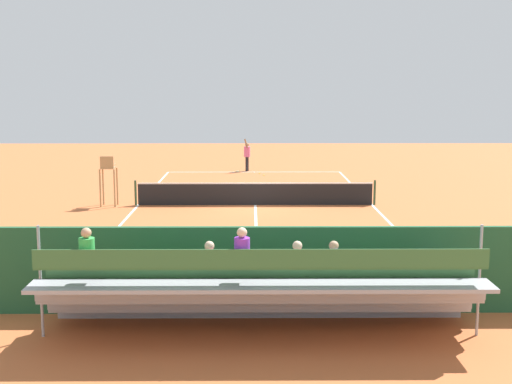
{
  "coord_description": "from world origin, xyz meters",
  "views": [
    {
      "loc": [
        0.2,
        29.31,
        5.22
      ],
      "look_at": [
        0.0,
        4.0,
        1.2
      ],
      "focal_mm": 48.91,
      "sensor_mm": 36.0,
      "label": 1
    }
  ],
  "objects_px": {
    "tennis_player": "(247,154)",
    "tennis_racket": "(237,171)",
    "courtside_bench": "(392,279)",
    "tennis_ball_near": "(264,175)",
    "equipment_bag": "(320,296)",
    "tennis_ball_far": "(260,173)",
    "umpire_chair": "(108,175)",
    "bleacher_stand": "(258,290)",
    "tennis_net": "(255,193)"
  },
  "relations": [
    {
      "from": "courtside_bench",
      "to": "tennis_ball_near",
      "type": "xyz_separation_m",
      "value": [
        2.61,
        -22.65,
        -0.53
      ]
    },
    {
      "from": "tennis_racket",
      "to": "tennis_ball_near",
      "type": "xyz_separation_m",
      "value": [
        -1.53,
        1.93,
        0.02
      ]
    },
    {
      "from": "umpire_chair",
      "to": "tennis_net",
      "type": "bearing_deg",
      "value": -178.07
    },
    {
      "from": "tennis_racket",
      "to": "tennis_ball_near",
      "type": "distance_m",
      "value": 2.47
    },
    {
      "from": "tennis_player",
      "to": "tennis_racket",
      "type": "bearing_deg",
      "value": 10.5
    },
    {
      "from": "umpire_chair",
      "to": "courtside_bench",
      "type": "bearing_deg",
      "value": 125.64
    },
    {
      "from": "tennis_racket",
      "to": "bleacher_stand",
      "type": "bearing_deg",
      "value": 92.02
    },
    {
      "from": "tennis_net",
      "to": "courtside_bench",
      "type": "xyz_separation_m",
      "value": [
        -3.17,
        13.27,
        0.06
      ]
    },
    {
      "from": "courtside_bench",
      "to": "tennis_player",
      "type": "relative_size",
      "value": 0.93
    },
    {
      "from": "umpire_chair",
      "to": "tennis_ball_far",
      "type": "relative_size",
      "value": 32.42
    },
    {
      "from": "tennis_player",
      "to": "tennis_ball_near",
      "type": "bearing_deg",
      "value": 115.11
    },
    {
      "from": "equipment_bag",
      "to": "courtside_bench",
      "type": "bearing_deg",
      "value": -175.71
    },
    {
      "from": "tennis_racket",
      "to": "courtside_bench",
      "type": "bearing_deg",
      "value": 99.56
    },
    {
      "from": "tennis_net",
      "to": "tennis_racket",
      "type": "bearing_deg",
      "value": -85.07
    },
    {
      "from": "equipment_bag",
      "to": "tennis_player",
      "type": "height_order",
      "value": "tennis_player"
    },
    {
      "from": "tennis_net",
      "to": "bleacher_stand",
      "type": "xyz_separation_m",
      "value": [
        0.04,
        15.36,
        0.44
      ]
    },
    {
      "from": "courtside_bench",
      "to": "tennis_racket",
      "type": "distance_m",
      "value": 24.94
    },
    {
      "from": "tennis_ball_far",
      "to": "tennis_player",
      "type": "bearing_deg",
      "value": -58.77
    },
    {
      "from": "courtside_bench",
      "to": "tennis_ball_near",
      "type": "relative_size",
      "value": 27.27
    },
    {
      "from": "tennis_player",
      "to": "tennis_racket",
      "type": "height_order",
      "value": "tennis_player"
    },
    {
      "from": "tennis_net",
      "to": "equipment_bag",
      "type": "xyz_separation_m",
      "value": [
        -1.45,
        13.4,
        -0.32
      ]
    },
    {
      "from": "equipment_bag",
      "to": "tennis_player",
      "type": "xyz_separation_m",
      "value": [
        1.86,
        -24.82,
        0.84
      ]
    },
    {
      "from": "equipment_bag",
      "to": "tennis_racket",
      "type": "relative_size",
      "value": 1.56
    },
    {
      "from": "tennis_player",
      "to": "tennis_ball_far",
      "type": "bearing_deg",
      "value": 121.23
    },
    {
      "from": "umpire_chair",
      "to": "courtside_bench",
      "type": "relative_size",
      "value": 1.19
    },
    {
      "from": "tennis_player",
      "to": "courtside_bench",
      "type": "bearing_deg",
      "value": 98.23
    },
    {
      "from": "tennis_ball_far",
      "to": "courtside_bench",
      "type": "bearing_deg",
      "value": 96.92
    },
    {
      "from": "umpire_chair",
      "to": "tennis_player",
      "type": "xyz_separation_m",
      "value": [
        -5.8,
        -11.63,
        -0.3
      ]
    },
    {
      "from": "umpire_chair",
      "to": "tennis_racket",
      "type": "bearing_deg",
      "value": -114.39
    },
    {
      "from": "tennis_net",
      "to": "tennis_player",
      "type": "relative_size",
      "value": 5.35
    },
    {
      "from": "tennis_net",
      "to": "tennis_player",
      "type": "distance_m",
      "value": 11.44
    },
    {
      "from": "bleacher_stand",
      "to": "tennis_player",
      "type": "relative_size",
      "value": 4.7
    },
    {
      "from": "umpire_chair",
      "to": "courtside_bench",
      "type": "distance_m",
      "value": 16.09
    },
    {
      "from": "tennis_net",
      "to": "equipment_bag",
      "type": "distance_m",
      "value": 13.48
    },
    {
      "from": "bleacher_stand",
      "to": "tennis_racket",
      "type": "bearing_deg",
      "value": -87.98
    },
    {
      "from": "tennis_ball_near",
      "to": "umpire_chair",
      "type": "bearing_deg",
      "value": 54.85
    },
    {
      "from": "tennis_net",
      "to": "umpire_chair",
      "type": "bearing_deg",
      "value": 1.93
    },
    {
      "from": "bleacher_stand",
      "to": "tennis_ball_near",
      "type": "xyz_separation_m",
      "value": [
        -0.59,
        -24.74,
        -0.91
      ]
    },
    {
      "from": "tennis_net",
      "to": "tennis_player",
      "type": "xyz_separation_m",
      "value": [
        0.4,
        -11.42,
        0.51
      ]
    },
    {
      "from": "umpire_chair",
      "to": "courtside_bench",
      "type": "xyz_separation_m",
      "value": [
        -9.37,
        13.06,
        -0.76
      ]
    },
    {
      "from": "umpire_chair",
      "to": "tennis_racket",
      "type": "relative_size",
      "value": 3.71
    },
    {
      "from": "equipment_bag",
      "to": "tennis_net",
      "type": "bearing_deg",
      "value": -83.81
    },
    {
      "from": "equipment_bag",
      "to": "bleacher_stand",
      "type": "bearing_deg",
      "value": 52.71
    },
    {
      "from": "courtside_bench",
      "to": "tennis_ball_near",
      "type": "distance_m",
      "value": 22.81
    },
    {
      "from": "tennis_net",
      "to": "tennis_ball_far",
      "type": "distance_m",
      "value": 10.25
    },
    {
      "from": "bleacher_stand",
      "to": "tennis_ball_far",
      "type": "relative_size",
      "value": 137.27
    },
    {
      "from": "equipment_bag",
      "to": "tennis_ball_far",
      "type": "xyz_separation_m",
      "value": [
        1.14,
        -23.63,
        -0.15
      ]
    },
    {
      "from": "equipment_bag",
      "to": "tennis_ball_near",
      "type": "distance_m",
      "value": 22.8
    },
    {
      "from": "equipment_bag",
      "to": "tennis_ball_near",
      "type": "bearing_deg",
      "value": -87.73
    },
    {
      "from": "umpire_chair",
      "to": "courtside_bench",
      "type": "height_order",
      "value": "umpire_chair"
    }
  ]
}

